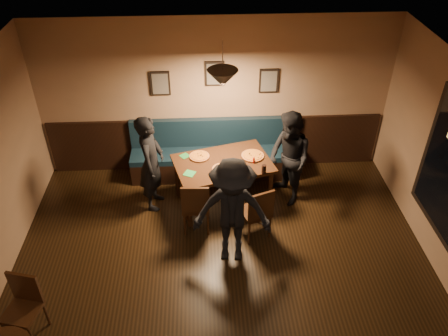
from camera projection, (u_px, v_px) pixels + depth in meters
name	position (u px, v px, depth m)	size (l,w,h in m)	color
floor	(227.00, 325.00, 5.70)	(7.00, 7.00, 0.00)	black
ceiling	(228.00, 136.00, 4.06)	(7.00, 7.00, 0.00)	silver
wall_back	(215.00, 98.00, 7.71)	(6.00, 6.00, 0.00)	#8C704F
wainscot	(216.00, 143.00, 8.21)	(5.88, 0.06, 1.00)	black
booth_bench	(216.00, 151.00, 7.99)	(3.00, 0.60, 1.00)	#0F232D
picture_left	(160.00, 83.00, 7.47)	(0.32, 0.04, 0.42)	black
picture_center	(215.00, 74.00, 7.42)	(0.32, 0.04, 0.42)	black
picture_right	(269.00, 81.00, 7.55)	(0.32, 0.04, 0.42)	black
pendant_lamp	(223.00, 78.00, 6.34)	(0.44, 0.44, 0.25)	black
dining_table	(223.00, 183.00, 7.42)	(1.50, 0.97, 0.81)	#321A0D
chair_near_left	(196.00, 204.00, 6.88)	(0.41, 0.41, 0.93)	black
chair_near_right	(255.00, 210.00, 6.77)	(0.41, 0.41, 0.92)	black
diner_left	(151.00, 163.00, 7.13)	(0.60, 0.40, 1.65)	black
diner_right	(289.00, 159.00, 7.25)	(0.79, 0.62, 1.63)	black
diner_front	(232.00, 212.00, 6.17)	(1.09, 0.62, 1.68)	black
pizza_a	(199.00, 156.00, 7.29)	(0.33, 0.33, 0.04)	orange
pizza_b	(222.00, 169.00, 7.01)	(0.32, 0.32, 0.04)	orange
pizza_c	(253.00, 156.00, 7.30)	(0.36, 0.36, 0.04)	orange
soda_glass	(264.00, 169.00, 6.91)	(0.07, 0.07, 0.15)	black
tabasco_bottle	(254.00, 160.00, 7.13)	(0.03, 0.03, 0.12)	#8B0704
napkin_a	(185.00, 156.00, 7.33)	(0.14, 0.14, 0.01)	#1C6B2A
napkin_b	(190.00, 173.00, 6.94)	(0.16, 0.16, 0.01)	#217E35
cutlery_set	(226.00, 175.00, 6.91)	(0.02, 0.21, 0.00)	silver
cafe_chair_far	(22.00, 311.00, 5.35)	(0.39, 0.39, 0.89)	black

